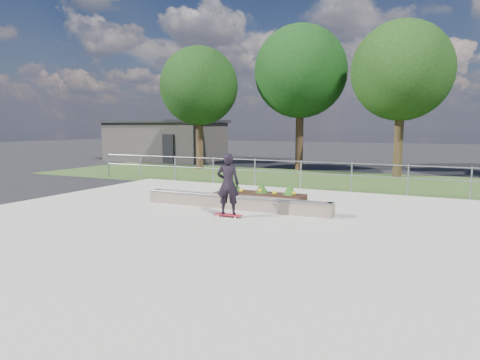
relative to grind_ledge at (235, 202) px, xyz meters
The scene contains 11 objects.
ground 2.66m from the grind_ledge, 78.90° to the right, with size 120.00×120.00×0.00m, color black.
grass_verge 8.42m from the grind_ledge, 86.53° to the left, with size 30.00×8.00×0.02m, color #2E491D.
concrete_slab 2.66m from the grind_ledge, 78.90° to the right, with size 15.00×15.00×0.06m, color #B0AA9C.
fence 4.95m from the grind_ledge, 84.06° to the left, with size 20.06×0.06×1.20m.
building 20.51m from the grind_ledge, 131.22° to the left, with size 8.40×5.40×3.00m.
tree_far_left 13.61m from the grind_ledge, 125.76° to the left, with size 4.55×4.55×7.15m.
tree_mid_left 13.65m from the grind_ledge, 99.12° to the left, with size 5.25×5.25×8.25m.
tree_mid_right 12.92m from the grind_ledge, 72.89° to the left, with size 4.90×4.90×7.70m.
grind_ledge is the anchor object (origin of this frame).
planter_bed 1.61m from the grind_ledge, 85.65° to the left, with size 3.00×1.20×0.61m.
skateboarder 1.41m from the grind_ledge, 72.08° to the right, with size 0.80×0.56×1.77m.
Camera 1 is at (5.17, -8.81, 2.54)m, focal length 32.00 mm.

